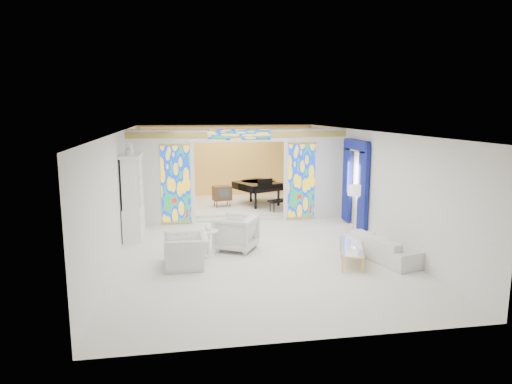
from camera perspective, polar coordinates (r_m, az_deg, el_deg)
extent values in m
plane|color=silver|center=(13.05, -0.87, -5.72)|extent=(12.00, 12.00, 0.00)
cube|color=white|center=(12.56, -0.91, 7.56)|extent=(7.00, 12.00, 0.02)
cube|color=silver|center=(18.62, -3.69, 3.74)|extent=(7.00, 0.02, 3.00)
cube|color=silver|center=(6.99, 6.64, -7.07)|extent=(7.00, 0.02, 3.00)
cube|color=silver|center=(12.68, -16.72, 0.34)|extent=(0.02, 12.00, 3.00)
cube|color=silver|center=(13.69, 13.76, 1.17)|extent=(0.02, 12.00, 3.00)
cube|color=silver|center=(14.57, -11.87, 1.77)|extent=(2.00, 0.18, 3.00)
cube|color=silver|center=(15.20, 7.32, 2.25)|extent=(2.00, 0.18, 3.00)
cube|color=silver|center=(14.55, -2.10, 7.12)|extent=(3.00, 0.18, 0.40)
cube|color=white|center=(14.49, -7.90, 1.05)|extent=(0.12, 0.06, 2.60)
cube|color=white|center=(14.88, 3.72, 1.36)|extent=(0.12, 0.06, 2.60)
cube|color=white|center=(14.46, -2.05, 6.50)|extent=(3.24, 0.06, 0.12)
cube|color=gold|center=(14.45, -2.05, 7.18)|extent=(7.00, 0.05, 0.18)
cube|color=gold|center=(14.47, -10.00, 0.98)|extent=(0.90, 0.04, 2.40)
cube|color=gold|center=(15.00, 5.70, 1.40)|extent=(0.90, 0.04, 2.40)
cube|color=gold|center=(14.44, -2.05, 7.17)|extent=(2.00, 0.04, 0.34)
cube|color=silver|center=(16.97, -2.97, -1.69)|extent=(6.80, 3.80, 0.18)
cube|color=#F5B755|center=(18.50, -3.65, 3.70)|extent=(6.70, 0.10, 2.90)
cylinder|color=gold|center=(16.57, -2.32, 6.61)|extent=(0.48, 0.48, 0.30)
cube|color=navy|center=(13.72, 13.27, 0.57)|extent=(0.12, 0.55, 2.60)
cube|color=navy|center=(14.91, 11.34, 1.39)|extent=(0.12, 0.55, 2.60)
cube|color=navy|center=(14.17, 12.45, 5.80)|extent=(0.14, 1.70, 0.30)
cube|color=gold|center=(14.19, 12.42, 5.11)|extent=(0.12, 1.50, 0.06)
cube|color=white|center=(13.44, -15.00, -3.61)|extent=(0.50, 1.40, 0.90)
cube|color=white|center=(13.22, -15.23, 1.24)|extent=(0.44, 1.30, 1.40)
cube|color=white|center=(13.20, -14.24, 1.27)|extent=(0.01, 1.20, 1.30)
cube|color=white|center=(13.13, -15.38, 4.43)|extent=(0.56, 1.46, 0.08)
cylinder|color=silver|center=(12.77, -15.56, 4.81)|extent=(0.22, 0.22, 0.16)
sphere|color=silver|center=(12.76, -15.59, 5.53)|extent=(0.20, 0.20, 0.20)
imported|color=white|center=(10.76, -8.70, -7.24)|extent=(1.02, 1.16, 0.74)
imported|color=white|center=(11.83, -2.52, -5.13)|extent=(1.33, 1.32, 0.90)
imported|color=silver|center=(11.57, 15.73, -6.63)|extent=(1.32, 2.20, 0.60)
cylinder|color=white|center=(11.33, -6.04, -4.85)|extent=(0.54, 0.54, 0.04)
cylinder|color=white|center=(11.42, -6.01, -6.41)|extent=(0.09, 0.09, 0.62)
cylinder|color=white|center=(11.51, -5.99, -7.87)|extent=(0.36, 0.36, 0.03)
imported|color=silver|center=(11.30, -6.05, -4.33)|extent=(0.19, 0.19, 0.17)
cube|color=white|center=(11.20, 11.82, -6.68)|extent=(1.02, 1.76, 0.04)
cube|color=gold|center=(11.20, 11.82, -6.77)|extent=(1.05, 1.79, 0.03)
cube|color=gold|center=(10.48, 10.76, -8.91)|extent=(0.05, 0.05, 0.35)
cube|color=gold|center=(10.51, 13.18, -8.96)|extent=(0.05, 0.05, 0.35)
cube|color=gold|center=(12.01, 10.58, -6.44)|extent=(0.05, 0.05, 0.35)
cube|color=gold|center=(12.03, 12.67, -6.48)|extent=(0.05, 0.05, 0.35)
cylinder|color=gold|center=(13.49, 11.98, -5.35)|extent=(0.29, 0.29, 0.03)
cylinder|color=gold|center=(13.33, 12.08, -2.59)|extent=(0.03, 0.03, 1.36)
cylinder|color=white|center=(13.20, 12.19, 0.22)|extent=(0.41, 0.41, 0.29)
cube|color=black|center=(16.60, 0.13, 0.79)|extent=(1.79, 1.83, 0.25)
cylinder|color=black|center=(17.01, 0.28, 1.02)|extent=(1.74, 1.74, 0.25)
cube|color=black|center=(15.95, 1.79, 0.27)|extent=(1.23, 0.76, 0.09)
cube|color=silver|center=(15.89, 1.95, 0.30)|extent=(1.07, 0.56, 0.03)
cube|color=black|center=(16.16, 1.13, 1.25)|extent=(0.59, 0.29, 0.23)
cube|color=black|center=(15.57, 2.97, -1.07)|extent=(0.88, 0.63, 0.07)
cylinder|color=black|center=(15.88, -0.06, -1.14)|extent=(0.12, 0.12, 0.56)
cylinder|color=black|center=(16.45, 2.82, -0.75)|extent=(0.12, 0.12, 0.56)
cylinder|color=black|center=(17.17, -0.65, -0.28)|extent=(0.12, 0.12, 0.56)
cube|color=#57311F|center=(16.35, -4.27, -0.13)|extent=(0.71, 0.55, 0.51)
cube|color=#3B403E|center=(16.14, -4.05, -0.15)|extent=(0.40, 0.10, 0.33)
cone|color=#57311F|center=(16.21, -4.92, -1.55)|extent=(0.04, 0.04, 0.22)
cone|color=#57311F|center=(16.35, -3.27, -1.43)|extent=(0.04, 0.04, 0.22)
cone|color=#57311F|center=(16.50, -5.22, -1.35)|extent=(0.04, 0.04, 0.22)
cone|color=#57311F|center=(16.63, -3.60, -1.23)|extent=(0.04, 0.04, 0.22)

